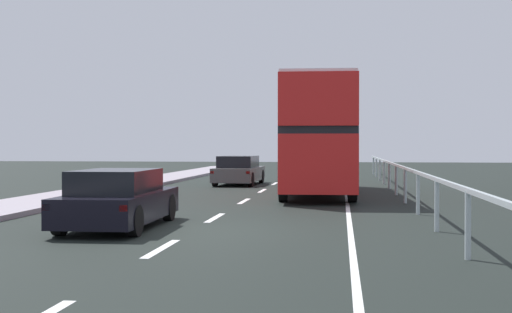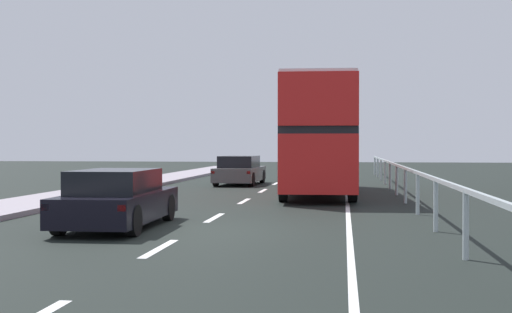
% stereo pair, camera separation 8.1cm
% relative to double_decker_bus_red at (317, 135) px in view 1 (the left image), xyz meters
% --- Properties ---
extents(ground_plane, '(73.59, 120.00, 0.10)m').
position_rel_double_decker_bus_red_xyz_m(ground_plane, '(-2.24, -11.10, -2.27)').
color(ground_plane, black).
extents(lane_paint_markings, '(3.49, 46.00, 0.01)m').
position_rel_double_decker_bus_red_xyz_m(lane_paint_markings, '(-0.09, -2.67, -2.22)').
color(lane_paint_markings, silver).
rests_on(lane_paint_markings, ground).
extents(bridge_side_railing, '(0.10, 42.00, 1.15)m').
position_rel_double_decker_bus_red_xyz_m(bridge_side_railing, '(2.92, -2.10, -1.30)').
color(bridge_side_railing, '#ABB8BB').
rests_on(bridge_side_railing, ground).
extents(double_decker_bus_red, '(2.88, 10.68, 4.14)m').
position_rel_double_decker_bus_red_xyz_m(double_decker_bus_red, '(0.00, 0.00, 0.00)').
color(double_decker_bus_red, red).
rests_on(double_decker_bus_red, ground).
extents(hatchback_car_near, '(1.83, 4.34, 1.29)m').
position_rel_double_decker_bus_red_xyz_m(hatchback_car_near, '(-3.98, -11.05, -1.60)').
color(hatchback_car_near, black).
rests_on(hatchback_car_near, ground).
extents(sedan_car_ahead, '(1.95, 4.49, 1.34)m').
position_rel_double_decker_bus_red_xyz_m(sedan_car_ahead, '(-3.82, 5.49, -1.57)').
color(sedan_car_ahead, '#4A4E4E').
rests_on(sedan_car_ahead, ground).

